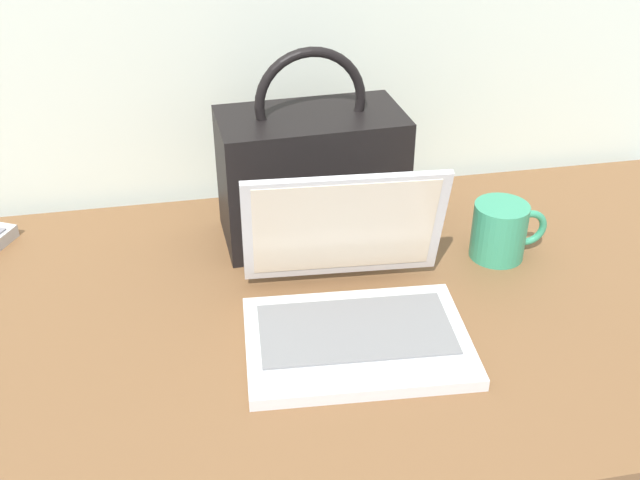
% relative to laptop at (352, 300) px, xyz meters
% --- Properties ---
extents(desk, '(1.60, 0.76, 0.03)m').
position_rel_laptop_xyz_m(desk, '(-0.07, 0.05, -0.06)').
color(desk, brown).
rests_on(desk, ground).
extents(laptop, '(0.32, 0.30, 0.21)m').
position_rel_laptop_xyz_m(laptop, '(0.00, 0.00, 0.00)').
color(laptop, silver).
rests_on(laptop, desk).
extents(coffee_mug, '(0.13, 0.09, 0.09)m').
position_rel_laptop_xyz_m(coffee_mug, '(0.28, 0.14, 0.00)').
color(coffee_mug, '#338C66').
rests_on(coffee_mug, desk).
extents(handbag, '(0.31, 0.17, 0.33)m').
position_rel_laptop_xyz_m(handbag, '(-0.01, 0.27, 0.07)').
color(handbag, black).
rests_on(handbag, desk).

